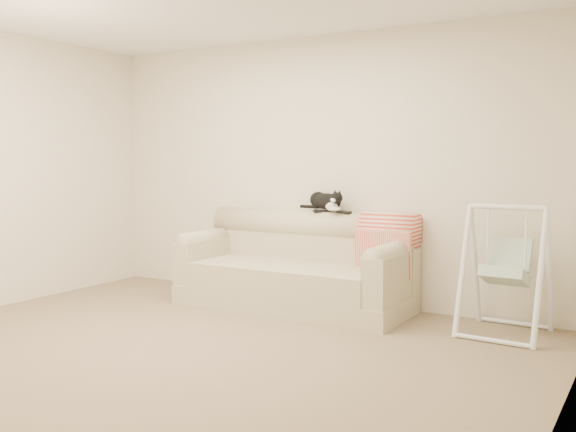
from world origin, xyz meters
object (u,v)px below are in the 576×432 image
object	(u,v)px
tuxedo_cat	(326,201)
baby_swing	(506,270)
remote_a	(323,210)
sofa	(297,270)
remote_b	(344,212)

from	to	relation	value
tuxedo_cat	baby_swing	bearing A→B (deg)	-8.72
remote_a	tuxedo_cat	world-z (taller)	tuxedo_cat
sofa	remote_b	distance (m)	0.71
tuxedo_cat	baby_swing	world-z (taller)	tuxedo_cat
remote_a	baby_swing	xyz separation A→B (m)	(1.78, -0.24, -0.39)
sofa	baby_swing	xyz separation A→B (m)	(1.93, -0.01, 0.17)
sofa	remote_a	world-z (taller)	remote_a
remote_b	tuxedo_cat	distance (m)	0.24
remote_a	tuxedo_cat	distance (m)	0.10
remote_a	sofa	bearing A→B (deg)	-122.02
remote_a	baby_swing	distance (m)	1.84
remote_a	remote_b	size ratio (longest dim) A/B	0.99
remote_b	sofa	bearing A→B (deg)	-149.87
remote_a	remote_b	bearing A→B (deg)	-3.61
sofa	remote_a	xyz separation A→B (m)	(0.15, 0.24, 0.56)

